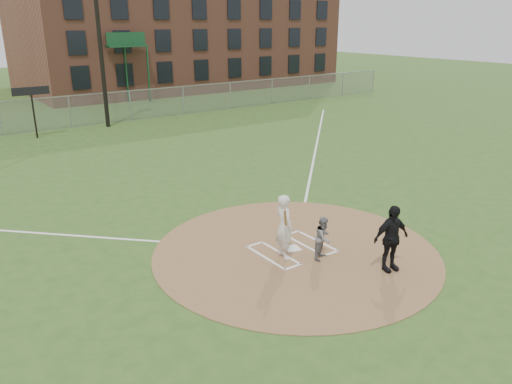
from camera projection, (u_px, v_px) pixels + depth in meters
ground at (295, 251)px, 14.77m from camera, size 140.00×140.00×0.00m
dirt_circle at (295, 251)px, 14.77m from camera, size 8.40×8.40×0.02m
home_plate at (293, 249)px, 14.87m from camera, size 0.51×0.51×0.03m
foul_line_first at (316, 148)px, 26.64m from camera, size 17.04×17.04×0.01m
catcher at (323, 238)px, 14.12m from camera, size 0.75×0.68×1.26m
umpire at (391, 238)px, 13.36m from camera, size 1.16×0.65×1.87m
batters_boxes at (292, 249)px, 14.88m from camera, size 2.08×1.88×0.01m
batter_at_plate at (284, 227)px, 14.06m from camera, size 0.81×1.02×1.90m
outfield_fence at (70, 112)px, 31.30m from camera, size 56.08×0.08×2.03m
brick_warehouse at (176, 9)px, 50.25m from camera, size 30.00×17.17×15.00m
light_pole at (98, 17)px, 29.81m from camera, size 1.20×0.30×12.22m
scoreboard_sign at (31, 97)px, 28.09m from camera, size 2.00×0.10×2.93m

